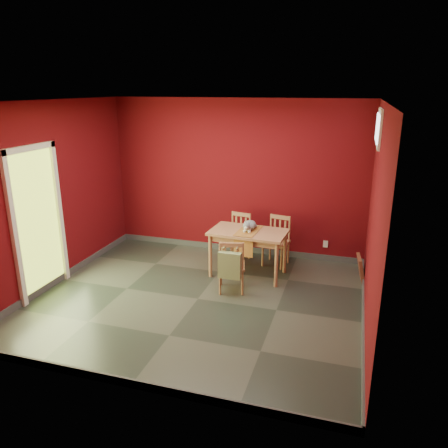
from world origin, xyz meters
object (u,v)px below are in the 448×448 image
(chair_far_left, at_px, (238,237))
(cat, at_px, (249,224))
(chair_far_right, at_px, (277,240))
(chair_near, at_px, (231,265))
(tote_bag, at_px, (230,265))
(picture_frame, at_px, (361,268))
(dining_table, at_px, (248,236))

(chair_far_left, bearing_deg, cat, -57.72)
(chair_far_right, distance_m, cat, 0.75)
(chair_near, bearing_deg, tote_bag, -80.95)
(tote_bag, distance_m, picture_frame, 2.13)
(dining_table, height_order, chair_far_left, chair_far_left)
(cat, bearing_deg, tote_bag, -104.62)
(chair_far_right, xyz_separation_m, tote_bag, (-0.41, -1.42, 0.07))
(chair_far_right, bearing_deg, dining_table, -121.84)
(dining_table, distance_m, picture_frame, 1.80)
(chair_far_left, relative_size, chair_far_right, 0.99)
(chair_far_right, xyz_separation_m, cat, (-0.35, -0.51, 0.41))
(chair_far_right, height_order, picture_frame, chair_far_right)
(cat, distance_m, picture_frame, 1.85)
(chair_far_left, xyz_separation_m, picture_frame, (2.04, -0.26, -0.23))
(tote_bag, xyz_separation_m, picture_frame, (1.77, 1.15, -0.30))
(tote_bag, bearing_deg, chair_far_left, 100.57)
(chair_far_left, height_order, tote_bag, chair_far_left)
(chair_far_left, height_order, cat, cat)
(dining_table, xyz_separation_m, chair_near, (-0.09, -0.65, -0.23))
(cat, bearing_deg, dining_table, -101.27)
(chair_far_left, distance_m, picture_frame, 2.07)
(dining_table, xyz_separation_m, cat, (0.00, 0.06, 0.19))
(chair_far_right, relative_size, picture_frame, 2.07)
(chair_far_left, xyz_separation_m, tote_bag, (0.26, -1.41, 0.07))
(dining_table, relative_size, chair_far_right, 1.47)
(chair_far_right, xyz_separation_m, chair_near, (-0.44, -1.22, -0.01))
(chair_far_left, xyz_separation_m, cat, (0.32, -0.50, 0.42))
(chair_far_left, distance_m, cat, 0.73)
(chair_near, distance_m, picture_frame, 2.05)
(chair_near, xyz_separation_m, picture_frame, (1.80, 0.95, -0.22))
(tote_bag, height_order, picture_frame, tote_bag)
(tote_bag, bearing_deg, picture_frame, 32.90)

